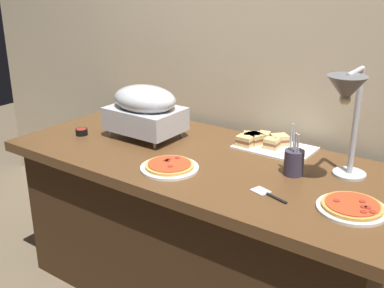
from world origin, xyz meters
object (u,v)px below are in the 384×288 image
Objects in this scene: utensil_holder at (294,162)px; sandwich_platter at (266,143)px; sauce_cup_near at (82,132)px; heat_lamp at (348,100)px; pizza_plate_front at (170,167)px; serving_spatula at (268,194)px; chafing_dish at (145,109)px; pizza_plate_center at (352,207)px.

sandwich_platter is at bearing 137.56° from utensil_holder.
heat_lamp is at bearing 7.34° from sauce_cup_near.
heat_lamp is at bearing 21.26° from pizza_plate_front.
heat_lamp is at bearing 50.14° from serving_spatula.
utensil_holder is at bearing -42.44° from sandwich_platter.
serving_spatula is (0.00, -0.24, -0.06)m from utensil_holder.
utensil_holder reaches higher than serving_spatula.
chafing_dish reaches higher than serving_spatula.
heat_lamp reaches higher than serving_spatula.
chafing_dish is at bearing 179.78° from heat_lamp.
chafing_dish reaches higher than sauce_cup_near.
sandwich_platter is at bearing 152.31° from heat_lamp.
pizza_plate_center is (0.77, 0.09, 0.00)m from pizza_plate_front.
pizza_plate_front is 0.78m from pizza_plate_center.
pizza_plate_front is 1.50× the size of serving_spatula.
serving_spatula is at bearing -88.94° from utensil_holder.
pizza_plate_front is 1.01× the size of pizza_plate_center.
pizza_plate_center is 0.36m from utensil_holder.
sandwich_platter reaches higher than pizza_plate_center.
heat_lamp is (1.02, -0.00, 0.21)m from chafing_dish.
heat_lamp is 0.61m from sandwich_platter.
pizza_plate_front and pizza_plate_center have the same top height.
pizza_plate_front is at bearing -158.74° from heat_lamp.
chafing_dish is 5.85× the size of sauce_cup_near.
pizza_plate_front is at bearing -173.08° from pizza_plate_center.
pizza_plate_center is 0.70× the size of sandwich_platter.
heat_lamp reaches higher than pizza_plate_front.
chafing_dish reaches higher than pizza_plate_front.
heat_lamp reaches higher than pizza_plate_center.
utensil_holder is (0.46, 0.26, 0.05)m from pizza_plate_front.
sauce_cup_near is at bearing 176.89° from serving_spatula.
heat_lamp is 0.40m from pizza_plate_center.
pizza_plate_front is at bearing -150.34° from utensil_holder.
utensil_holder reaches higher than sandwich_platter.
pizza_plate_center is 1.15× the size of utensil_holder.
pizza_plate_front reaches higher than serving_spatula.
chafing_dish is 1.01× the size of sandwich_platter.
sauce_cup_near is (-1.32, -0.17, -0.34)m from heat_lamp.
heat_lamp is 0.79m from pizza_plate_front.
serving_spatula is at bearing -15.82° from chafing_dish.
heat_lamp is at bearing -27.69° from sandwich_platter.
chafing_dish is at bearing -179.80° from utensil_holder.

